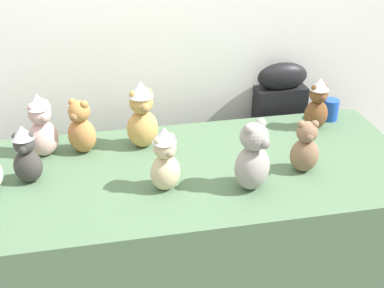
{
  "coord_description": "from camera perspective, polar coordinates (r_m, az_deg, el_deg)",
  "views": [
    {
      "loc": [
        -0.36,
        -1.57,
        1.9
      ],
      "look_at": [
        0.0,
        0.25,
        0.88
      ],
      "focal_mm": 46.64,
      "sensor_mm": 36.0,
      "label": 1
    }
  ],
  "objects": [
    {
      "name": "display_table",
      "position": [
        2.4,
        0.0,
        -10.47
      ],
      "size": [
        1.98,
        0.86,
        0.76
      ],
      "primitive_type": "cube",
      "color": "#4C6B4C",
      "rests_on": "ground_plane"
    },
    {
      "name": "instrument_case",
      "position": [
        2.92,
        9.59,
        -0.04
      ],
      "size": [
        0.28,
        0.13,
        1.0
      ],
      "rotation": [
        0.0,
        0.0,
        0.03
      ],
      "color": "black",
      "rests_on": "ground_plane"
    },
    {
      "name": "teddy_bear_mocha",
      "position": [
        2.16,
        12.82,
        -0.44
      ],
      "size": [
        0.14,
        0.12,
        0.24
      ],
      "rotation": [
        0.0,
        0.0,
        -0.17
      ],
      "color": "#7F6047",
      "rests_on": "display_table"
    },
    {
      "name": "teddy_bear_ash",
      "position": [
        1.99,
        6.98,
        -1.58
      ],
      "size": [
        0.2,
        0.19,
        0.3
      ],
      "rotation": [
        0.0,
        0.0,
        0.57
      ],
      "color": "gray",
      "rests_on": "display_table"
    },
    {
      "name": "teddy_bear_chestnut",
      "position": [
        2.54,
        14.14,
        4.42
      ],
      "size": [
        0.14,
        0.12,
        0.27
      ],
      "rotation": [
        0.0,
        0.0,
        0.18
      ],
      "color": "brown",
      "rests_on": "display_table"
    },
    {
      "name": "teddy_bear_charcoal",
      "position": [
        2.14,
        -18.45,
        -1.2
      ],
      "size": [
        0.13,
        0.11,
        0.26
      ],
      "rotation": [
        0.0,
        0.0,
        -0.1
      ],
      "color": "#383533",
      "rests_on": "display_table"
    },
    {
      "name": "teddy_bear_caramel",
      "position": [
        2.31,
        -12.57,
        1.81
      ],
      "size": [
        0.17,
        0.17,
        0.26
      ],
      "rotation": [
        0.0,
        0.0,
        -0.58
      ],
      "color": "#B27A42",
      "rests_on": "display_table"
    },
    {
      "name": "party_cup_blue",
      "position": [
        2.68,
        15.57,
        3.81
      ],
      "size": [
        0.08,
        0.08,
        0.11
      ],
      "primitive_type": "cylinder",
      "color": "blue",
      "rests_on": "display_table"
    },
    {
      "name": "teddy_bear_honey",
      "position": [
        2.29,
        -5.74,
        3.26
      ],
      "size": [
        0.17,
        0.16,
        0.32
      ],
      "rotation": [
        0.0,
        0.0,
        0.24
      ],
      "color": "tan",
      "rests_on": "display_table"
    },
    {
      "name": "teddy_bear_sand",
      "position": [
        1.98,
        -3.1,
        -1.82
      ],
      "size": [
        0.16,
        0.15,
        0.28
      ],
      "rotation": [
        0.0,
        0.0,
        0.4
      ],
      "color": "#CCB78E",
      "rests_on": "display_table"
    },
    {
      "name": "teddy_bear_blush",
      "position": [
        2.31,
        -16.82,
        1.99
      ],
      "size": [
        0.18,
        0.17,
        0.3
      ],
      "rotation": [
        0.0,
        0.0,
        0.55
      ],
      "color": "beige",
      "rests_on": "display_table"
    },
    {
      "name": "wall_back",
      "position": [
        2.6,
        -3.03,
        15.5
      ],
      "size": [
        7.0,
        0.08,
        2.6
      ],
      "primitive_type": "cube",
      "color": "white",
      "rests_on": "ground_plane"
    }
  ]
}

